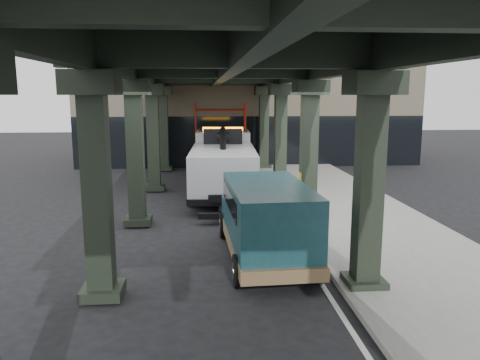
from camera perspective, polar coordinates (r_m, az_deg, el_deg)
name	(u,v)px	position (r m, az deg, el deg)	size (l,w,h in m)	color
ground	(240,240)	(14.81, -0.05, -7.36)	(90.00, 90.00, 0.00)	black
sidewalk	(358,218)	(17.59, 14.23, -4.57)	(5.00, 40.00, 0.15)	gray
lane_stripe	(282,222)	(16.92, 5.17, -5.12)	(0.12, 38.00, 0.01)	silver
viaduct	(223,66)	(16.11, -2.10, 13.74)	(7.40, 32.00, 6.40)	black
building	(245,102)	(34.21, 0.60, 9.49)	(22.00, 10.00, 8.00)	#C6B793
scaffolding	(220,135)	(28.83, -2.40, 5.56)	(3.08, 0.88, 4.00)	red
tow_truck	(223,161)	(21.57, -2.07, 2.32)	(3.13, 9.48, 3.07)	black
towed_van	(266,219)	(12.80, 3.15, -4.74)	(2.37, 5.49, 2.19)	#123940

